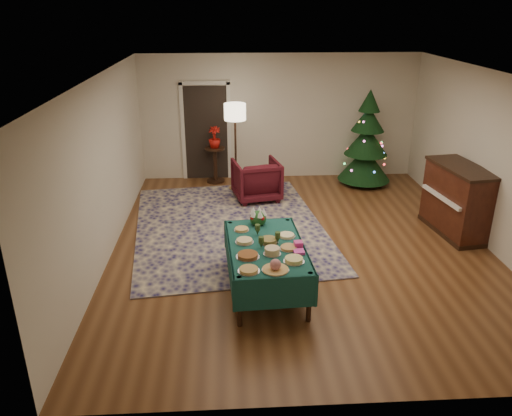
{
  "coord_description": "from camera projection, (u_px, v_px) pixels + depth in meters",
  "views": [
    {
      "loc": [
        -1.14,
        -7.24,
        3.65
      ],
      "look_at": [
        -0.74,
        -0.48,
        0.86
      ],
      "focal_mm": 35.0,
      "sensor_mm": 36.0,
      "label": 1
    }
  ],
  "objects": [
    {
      "name": "piano",
      "position": [
        457.0,
        201.0,
        8.37
      ],
      "size": [
        0.81,
        1.44,
        1.18
      ],
      "color": "black",
      "rests_on": "ground"
    },
    {
      "name": "potted_plant",
      "position": [
        215.0,
        142.0,
        10.67
      ],
      "size": [
        0.26,
        0.46,
        0.26
      ],
      "primitive_type": "imported",
      "color": "#AF120C",
      "rests_on": "side_table"
    },
    {
      "name": "napkin_stack",
      "position": [
        299.0,
        252.0,
        6.39
      ],
      "size": [
        0.14,
        0.14,
        0.04
      ],
      "primitive_type": "cube",
      "rotation": [
        0.0,
        0.0,
        0.06
      ],
      "color": "#E740B1",
      "rests_on": "buffet_table"
    },
    {
      "name": "gift_box",
      "position": [
        298.0,
        245.0,
        6.51
      ],
      "size": [
        0.11,
        0.11,
        0.09
      ],
      "primitive_type": "cube",
      "rotation": [
        0.0,
        0.0,
        0.06
      ],
      "color": "#DA3C94",
      "rests_on": "buffet_table"
    },
    {
      "name": "doorway",
      "position": [
        206.0,
        130.0,
        10.84
      ],
      "size": [
        1.08,
        0.04,
        2.16
      ],
      "color": "black",
      "rests_on": "ground"
    },
    {
      "name": "platter_1",
      "position": [
        275.0,
        266.0,
        5.96
      ],
      "size": [
        0.33,
        0.33,
        0.15
      ],
      "color": "silver",
      "rests_on": "buffet_table"
    },
    {
      "name": "platter_7",
      "position": [
        269.0,
        241.0,
        6.65
      ],
      "size": [
        0.26,
        0.26,
        0.07
      ],
      "color": "silver",
      "rests_on": "buffet_table"
    },
    {
      "name": "platter_4",
      "position": [
        272.0,
        251.0,
        6.35
      ],
      "size": [
        0.23,
        0.23,
        0.09
      ],
      "color": "silver",
      "rests_on": "buffet_table"
    },
    {
      "name": "goblet_1",
      "position": [
        278.0,
        237.0,
        6.63
      ],
      "size": [
        0.07,
        0.07,
        0.16
      ],
      "color": "#2D471E",
      "rests_on": "buffet_table"
    },
    {
      "name": "platter_9",
      "position": [
        242.0,
        229.0,
        7.02
      ],
      "size": [
        0.22,
        0.22,
        0.04
      ],
      "color": "silver",
      "rests_on": "buffet_table"
    },
    {
      "name": "goblet_0",
      "position": [
        258.0,
        230.0,
        6.86
      ],
      "size": [
        0.07,
        0.07,
        0.16
      ],
      "color": "#2D471E",
      "rests_on": "buffet_table"
    },
    {
      "name": "side_table",
      "position": [
        215.0,
        165.0,
        10.86
      ],
      "size": [
        0.43,
        0.43,
        0.77
      ],
      "color": "black",
      "rests_on": "ground"
    },
    {
      "name": "christmas_tree",
      "position": [
        366.0,
        143.0,
        10.56
      ],
      "size": [
        1.33,
        1.33,
        2.03
      ],
      "color": "black",
      "rests_on": "ground"
    },
    {
      "name": "platter_2",
      "position": [
        294.0,
        260.0,
        6.17
      ],
      "size": [
        0.26,
        0.26,
        0.06
      ],
      "color": "silver",
      "rests_on": "buffet_table"
    },
    {
      "name": "room_shell",
      "position": [
        303.0,
        166.0,
        7.62
      ],
      "size": [
        7.0,
        7.0,
        7.0
      ],
      "color": "#593319",
      "rests_on": "ground"
    },
    {
      "name": "centerpiece",
      "position": [
        258.0,
        217.0,
        7.18
      ],
      "size": [
        0.24,
        0.25,
        0.28
      ],
      "color": "#1E4C1E",
      "rests_on": "buffet_table"
    },
    {
      "name": "goblet_2",
      "position": [
        261.0,
        242.0,
        6.5
      ],
      "size": [
        0.07,
        0.07,
        0.16
      ],
      "color": "#2D471E",
      "rests_on": "buffet_table"
    },
    {
      "name": "buffet_table",
      "position": [
        266.0,
        254.0,
        6.66
      ],
      "size": [
        1.12,
        1.8,
        0.68
      ],
      "color": "black",
      "rests_on": "ground"
    },
    {
      "name": "rug",
      "position": [
        229.0,
        226.0,
        8.79
      ],
      "size": [
        3.68,
        4.55,
        0.02
      ],
      "primitive_type": "cube",
      "rotation": [
        0.0,
        0.0,
        0.12
      ],
      "color": "#171348",
      "rests_on": "ground"
    },
    {
      "name": "armchair",
      "position": [
        256.0,
        178.0,
        9.88
      ],
      "size": [
        1.0,
        0.96,
        0.88
      ],
      "primitive_type": "imported",
      "rotation": [
        0.0,
        0.0,
        3.35
      ],
      "color": "#470F17",
      "rests_on": "ground"
    },
    {
      "name": "platter_5",
      "position": [
        289.0,
        248.0,
        6.49
      ],
      "size": [
        0.25,
        0.25,
        0.04
      ],
      "color": "silver",
      "rests_on": "buffet_table"
    },
    {
      "name": "floor_lamp",
      "position": [
        235.0,
        117.0,
        10.0
      ],
      "size": [
        0.44,
        0.44,
        1.8
      ],
      "color": "#A57F3F",
      "rests_on": "ground"
    },
    {
      "name": "platter_3",
      "position": [
        248.0,
        256.0,
        6.28
      ],
      "size": [
        0.3,
        0.3,
        0.05
      ],
      "color": "silver",
      "rests_on": "buffet_table"
    },
    {
      "name": "platter_8",
      "position": [
        287.0,
        236.0,
        6.84
      ],
      "size": [
        0.24,
        0.24,
        0.04
      ],
      "color": "silver",
      "rests_on": "buffet_table"
    },
    {
      "name": "platter_6",
      "position": [
        244.0,
        241.0,
        6.67
      ],
      "size": [
        0.25,
        0.25,
        0.05
      ],
      "color": "silver",
      "rests_on": "buffet_table"
    },
    {
      "name": "platter_0",
      "position": [
        249.0,
        270.0,
        5.95
      ],
      "size": [
        0.27,
        0.27,
        0.04
      ],
      "color": "silver",
      "rests_on": "buffet_table"
    }
  ]
}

